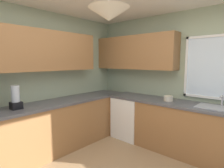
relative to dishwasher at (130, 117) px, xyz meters
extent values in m
cube|color=#9EAD8E|center=(0.87, 0.37, 0.84)|extent=(3.80, 0.06, 2.53)
cube|color=#9EAD8E|center=(-1.00, -1.63, 0.84)|extent=(0.06, 4.06, 2.53)
cube|color=white|center=(1.65, 0.33, 0.57)|extent=(1.31, 0.04, 0.04)
cube|color=white|center=(1.02, 0.33, 1.09)|extent=(0.04, 0.04, 1.08)
cube|color=olive|center=(-0.81, -1.83, 1.37)|extent=(0.32, 2.76, 0.70)
cube|color=olive|center=(-0.04, 0.18, 1.37)|extent=(1.86, 0.32, 0.70)
cone|color=silver|center=(0.87, -1.63, 1.69)|extent=(0.44, 0.44, 0.14)
cube|color=olive|center=(-0.66, -1.63, 0.00)|extent=(0.62, 3.64, 0.86)
cube|color=#4C4C51|center=(-0.66, -1.63, 0.45)|extent=(0.65, 3.67, 0.04)
cube|color=olive|center=(1.08, 0.03, 0.00)|extent=(2.86, 0.62, 0.86)
cube|color=#4C4C51|center=(1.08, 0.03, 0.45)|extent=(2.89, 0.65, 0.04)
cube|color=white|center=(0.00, 0.00, 0.00)|extent=(0.60, 0.60, 0.85)
cube|color=#9EA0A5|center=(1.65, 0.03, 0.48)|extent=(0.64, 0.40, 0.02)
cylinder|color=#B7B7BC|center=(1.65, 0.19, 0.56)|extent=(0.03, 0.03, 0.18)
cylinder|color=#B7B7BC|center=(1.65, 0.09, 0.65)|extent=(0.02, 0.20, 0.02)
cylinder|color=beige|center=(0.83, 0.03, 0.52)|extent=(0.17, 0.17, 0.09)
cube|color=black|center=(-0.66, -2.04, 0.53)|extent=(0.15, 0.15, 0.11)
cylinder|color=#B2BCC6|center=(-0.66, -2.04, 0.71)|extent=(0.12, 0.12, 0.25)
camera|label=1|loc=(2.22, -3.11, 1.19)|focal=29.31mm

